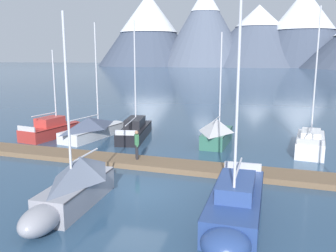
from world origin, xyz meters
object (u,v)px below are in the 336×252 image
(sailboat_nearest_berth, at_px, (54,129))
(sailboat_second_berth, at_px, (94,127))
(sailboat_end_of_dock, at_px, (311,141))
(sailboat_mid_dock_starboard, at_px, (73,186))
(sailboat_far_berth, at_px, (217,131))
(sailboat_mid_dock_port, at_px, (136,129))
(sailboat_outer_slip, at_px, (235,205))
(person_on_dock, at_px, (137,143))

(sailboat_nearest_berth, bearing_deg, sailboat_second_berth, 6.32)
(sailboat_second_berth, relative_size, sailboat_end_of_dock, 0.93)
(sailboat_nearest_berth, bearing_deg, sailboat_end_of_dock, 1.01)
(sailboat_nearest_berth, height_order, sailboat_mid_dock_starboard, sailboat_mid_dock_starboard)
(sailboat_second_berth, height_order, sailboat_mid_dock_starboard, sailboat_second_berth)
(sailboat_far_berth, bearing_deg, sailboat_mid_dock_port, 173.54)
(sailboat_second_berth, distance_m, sailboat_outer_slip, 16.74)
(sailboat_second_berth, relative_size, sailboat_mid_dock_starboard, 1.11)
(sailboat_outer_slip, distance_m, sailboat_end_of_dock, 12.79)
(sailboat_mid_dock_port, bearing_deg, sailboat_second_berth, -162.76)
(sailboat_mid_dock_port, relative_size, sailboat_outer_slip, 0.99)
(sailboat_outer_slip, relative_size, sailboat_end_of_dock, 0.96)
(sailboat_nearest_berth, height_order, person_on_dock, sailboat_nearest_berth)
(person_on_dock, bearing_deg, sailboat_nearest_berth, 147.79)
(sailboat_second_berth, bearing_deg, sailboat_mid_dock_starboard, -67.95)
(sailboat_second_berth, relative_size, sailboat_far_berth, 1.10)
(sailboat_second_berth, relative_size, sailboat_outer_slip, 0.97)
(sailboat_nearest_berth, distance_m, sailboat_far_berth, 12.80)
(sailboat_mid_dock_port, height_order, sailboat_outer_slip, sailboat_outer_slip)
(sailboat_mid_dock_starboard, height_order, sailboat_outer_slip, sailboat_outer_slip)
(sailboat_far_berth, xyz_separation_m, person_on_dock, (-4.01, -6.12, 0.36))
(sailboat_end_of_dock, bearing_deg, sailboat_mid_dock_starboard, -131.19)
(sailboat_far_berth, xyz_separation_m, sailboat_outer_slip, (2.02, -12.32, -0.26))
(sailboat_second_berth, relative_size, sailboat_mid_dock_port, 0.98)
(sailboat_mid_dock_port, xyz_separation_m, sailboat_end_of_dock, (12.73, -0.99, 0.01))
(sailboat_far_berth, bearing_deg, sailboat_mid_dock_starboard, -109.79)
(sailboat_mid_dock_port, bearing_deg, person_on_dock, -70.41)
(sailboat_end_of_dock, xyz_separation_m, person_on_dock, (-10.29, -5.87, 0.65))
(sailboat_nearest_berth, bearing_deg, sailboat_mid_dock_starboard, -55.60)
(sailboat_second_berth, bearing_deg, sailboat_mid_dock_port, 17.24)
(person_on_dock, bearing_deg, sailboat_end_of_dock, 29.68)
(sailboat_mid_dock_starboard, distance_m, person_on_dock, 6.54)
(sailboat_second_berth, bearing_deg, sailboat_outer_slip, -46.20)
(sailboat_mid_dock_starboard, xyz_separation_m, sailboat_end_of_dock, (10.83, 12.37, -0.32))
(sailboat_second_berth, height_order, sailboat_outer_slip, sailboat_outer_slip)
(person_on_dock, bearing_deg, sailboat_outer_slip, -45.77)
(sailboat_end_of_dock, height_order, person_on_dock, sailboat_end_of_dock)
(sailboat_far_berth, bearing_deg, sailboat_second_berth, -178.58)
(sailboat_end_of_dock, bearing_deg, sailboat_nearest_berth, -178.99)
(sailboat_far_berth, bearing_deg, sailboat_end_of_dock, -2.36)
(sailboat_mid_dock_port, relative_size, sailboat_far_berth, 1.13)
(sailboat_nearest_berth, xyz_separation_m, sailboat_mid_dock_starboard, (8.24, -12.04, 0.34))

